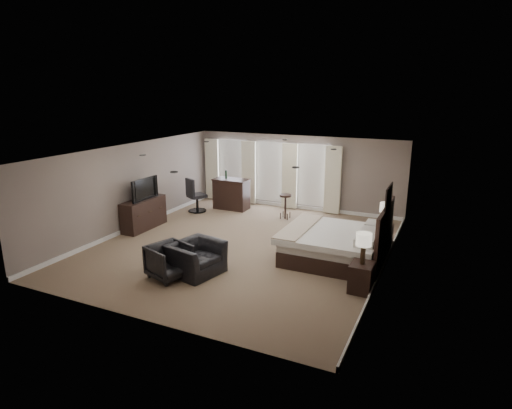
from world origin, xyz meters
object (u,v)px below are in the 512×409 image
at_px(bar_counter, 231,194).
at_px(bar_stool_right, 285,207).
at_px(bed, 338,231).
at_px(armchair_near, 196,253).
at_px(dresser, 144,214).
at_px(bar_stool_left, 238,194).
at_px(nightstand_near, 361,277).
at_px(armchair_far, 169,260).
at_px(tv, 142,197).
at_px(lamp_far, 385,214).
at_px(lamp_near, 363,249).
at_px(desk_chair, 197,195).
at_px(nightstand_far, 383,236).

bearing_deg(bar_counter, bar_stool_right, -8.06).
bearing_deg(bed, armchair_near, -142.20).
xyz_separation_m(dresser, bar_stool_left, (1.37, 3.63, -0.04)).
height_order(nightstand_near, bar_stool_right, bar_stool_right).
height_order(bed, dresser, bed).
relative_size(armchair_far, bar_stool_right, 1.06).
height_order(tv, bar_stool_right, tv).
bearing_deg(bar_stool_left, nightstand_near, -42.36).
height_order(lamp_far, bar_stool_right, lamp_far).
xyz_separation_m(lamp_near, bar_counter, (-5.53, 4.51, -0.41)).
relative_size(lamp_near, desk_chair, 0.56).
xyz_separation_m(bed, tv, (-6.03, -0.02, 0.23)).
distance_m(lamp_far, armchair_far, 5.78).
height_order(bar_counter, bar_stool_right, bar_counter).
bearing_deg(nightstand_near, desk_chair, 150.23).
bearing_deg(nightstand_near, tv, 168.29).
bearing_deg(bar_stool_right, nightstand_far, -21.27).
distance_m(armchair_far, bar_stool_right, 5.42).
bearing_deg(dresser, nightstand_near, -11.71).
relative_size(lamp_near, armchair_near, 0.59).
distance_m(bed, bar_stool_left, 5.91).
bearing_deg(bar_stool_left, bar_counter, -87.43).
xyz_separation_m(nightstand_near, lamp_far, (0.00, 2.90, 0.61)).
height_order(dresser, bar_counter, bar_counter).
bearing_deg(lamp_far, nightstand_far, 0.00).
height_order(nightstand_far, lamp_near, lamp_near).
distance_m(nightstand_far, lamp_near, 2.97).
bearing_deg(bar_stool_right, lamp_far, -21.27).
distance_m(tv, armchair_far, 3.89).
relative_size(nightstand_far, bar_stool_left, 0.71).
relative_size(lamp_far, desk_chair, 0.53).
height_order(nightstand_far, bar_stool_left, bar_stool_left).
distance_m(nightstand_near, armchair_far, 4.24).
bearing_deg(nightstand_far, desk_chair, 173.09).
height_order(bar_stool_right, desk_chair, desk_chair).
bearing_deg(armchair_near, armchair_far, 151.07).
bearing_deg(dresser, armchair_near, -33.27).
xyz_separation_m(tv, bar_counter, (1.39, 3.08, -0.45)).
distance_m(dresser, desk_chair, 2.30).
bearing_deg(desk_chair, armchair_far, 145.04).
bearing_deg(tv, armchair_near, -123.27).
relative_size(nightstand_near, armchair_far, 0.72).
height_order(bed, lamp_near, bed).
relative_size(lamp_near, dresser, 0.42).
bearing_deg(nightstand_far, lamp_near, -90.00).
xyz_separation_m(dresser, desk_chair, (0.49, 2.24, 0.14)).
relative_size(armchair_near, bar_counter, 0.92).
bearing_deg(lamp_far, bar_stool_left, 158.73).
bearing_deg(tv, bar_counter, -24.35).
distance_m(lamp_far, dresser, 7.09).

